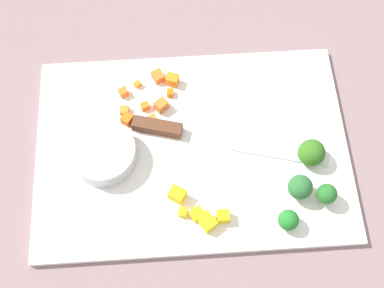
{
  "coord_description": "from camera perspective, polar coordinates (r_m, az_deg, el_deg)",
  "views": [
    {
      "loc": [
        -0.02,
        -0.32,
        0.73
      ],
      "look_at": [
        0.0,
        0.0,
        0.02
      ],
      "focal_mm": 47.37,
      "sensor_mm": 36.0,
      "label": 1
    }
  ],
  "objects": [
    {
      "name": "ground_plane",
      "position": [
        0.79,
        0.0,
        -0.66
      ],
      "size": [
        4.0,
        4.0,
        0.0
      ],
      "primitive_type": "plane",
      "color": "gray"
    },
    {
      "name": "pepper_dice_2",
      "position": [
        0.74,
        -1.66,
        -5.73
      ],
      "size": [
        0.03,
        0.03,
        0.02
      ],
      "primitive_type": "cube",
      "rotation": [
        0.0,
        0.0,
        1.01
      ],
      "color": "yellow",
      "rests_on": "cutting_board"
    },
    {
      "name": "pepper_dice_0",
      "position": [
        0.74,
        0.52,
        -7.89
      ],
      "size": [
        0.02,
        0.02,
        0.01
      ],
      "primitive_type": "cube",
      "rotation": [
        0.0,
        0.0,
        0.63
      ],
      "color": "yellow",
      "rests_on": "cutting_board"
    },
    {
      "name": "carrot_dice_6",
      "position": [
        0.84,
        -3.84,
        7.61
      ],
      "size": [
        0.02,
        0.02,
        0.01
      ],
      "primitive_type": "cube",
      "rotation": [
        0.0,
        0.0,
        2.02
      ],
      "color": "orange",
      "rests_on": "cutting_board"
    },
    {
      "name": "broccoli_floret_0",
      "position": [
        0.76,
        14.93,
        -5.47
      ],
      "size": [
        0.03,
        0.03,
        0.04
      ],
      "color": "#8BBA6A",
      "rests_on": "cutting_board"
    },
    {
      "name": "cutting_board",
      "position": [
        0.79,
        0.0,
        -0.48
      ],
      "size": [
        0.48,
        0.33,
        0.01
      ],
      "primitive_type": "cube",
      "color": "white",
      "rests_on": "ground_plane"
    },
    {
      "name": "carrot_dice_7",
      "position": [
        0.81,
        -5.31,
        4.25
      ],
      "size": [
        0.02,
        0.01,
        0.01
      ],
      "primitive_type": "cube",
      "rotation": [
        0.0,
        0.0,
        0.32
      ],
      "color": "orange",
      "rests_on": "cutting_board"
    },
    {
      "name": "chef_knife",
      "position": [
        0.78,
        0.14,
        1.13
      ],
      "size": [
        0.3,
        0.1,
        0.02
      ],
      "rotation": [
        0.0,
        0.0,
        6.02
      ],
      "color": "silver",
      "rests_on": "cutting_board"
    },
    {
      "name": "broccoli_floret_1",
      "position": [
        0.74,
        10.8,
        -8.42
      ],
      "size": [
        0.03,
        0.03,
        0.03
      ],
      "color": "#98AA56",
      "rests_on": "cutting_board"
    },
    {
      "name": "carrot_dice_2",
      "position": [
        0.83,
        -7.74,
        5.79
      ],
      "size": [
        0.02,
        0.02,
        0.01
      ],
      "primitive_type": "cube",
      "rotation": [
        0.0,
        0.0,
        2.02
      ],
      "color": "orange",
      "rests_on": "cutting_board"
    },
    {
      "name": "pepper_dice_4",
      "position": [
        0.74,
        -1.04,
        -7.7
      ],
      "size": [
        0.01,
        0.02,
        0.01
      ],
      "primitive_type": "cube",
      "rotation": [
        0.0,
        0.0,
        2.91
      ],
      "color": "yellow",
      "rests_on": "cutting_board"
    },
    {
      "name": "pepper_dice_1",
      "position": [
        0.74,
        3.53,
        -8.13
      ],
      "size": [
        0.02,
        0.02,
        0.02
      ],
      "primitive_type": "cube",
      "rotation": [
        0.0,
        0.0,
        1.59
      ],
      "color": "yellow",
      "rests_on": "cutting_board"
    },
    {
      "name": "carrot_dice_10",
      "position": [
        0.83,
        -2.24,
        7.24
      ],
      "size": [
        0.02,
        0.02,
        0.02
      ],
      "primitive_type": "cube",
      "rotation": [
        0.0,
        0.0,
        2.78
      ],
      "color": "orange",
      "rests_on": "cutting_board"
    },
    {
      "name": "carrot_dice_9",
      "position": [
        0.79,
        -5.29,
        2.02
      ],
      "size": [
        0.02,
        0.02,
        0.01
      ],
      "primitive_type": "cube",
      "rotation": [
        0.0,
        0.0,
        0.84
      ],
      "color": "orange",
      "rests_on": "cutting_board"
    },
    {
      "name": "carrot_dice_4",
      "position": [
        0.81,
        -3.48,
        4.36
      ],
      "size": [
        0.02,
        0.02,
        0.02
      ],
      "primitive_type": "cube",
      "rotation": [
        0.0,
        0.0,
        0.65
      ],
      "color": "orange",
      "rests_on": "cutting_board"
    },
    {
      "name": "prep_bowl",
      "position": [
        0.77,
        -9.97,
        -1.02
      ],
      "size": [
        0.1,
        0.1,
        0.03
      ],
      "primitive_type": "cylinder",
      "color": "#B4B6BB",
      "rests_on": "cutting_board"
    },
    {
      "name": "carrot_dice_1",
      "position": [
        0.83,
        -6.15,
        6.68
      ],
      "size": [
        0.01,
        0.01,
        0.01
      ],
      "primitive_type": "cube",
      "rotation": [
        0.0,
        0.0,
        2.4
      ],
      "color": "orange",
      "rests_on": "cutting_board"
    },
    {
      "name": "broccoli_floret_3",
      "position": [
        0.78,
        13.31,
        -0.98
      ],
      "size": [
        0.04,
        0.04,
        0.04
      ],
      "color": "#83AB61",
      "rests_on": "cutting_board"
    },
    {
      "name": "carrot_dice_5",
      "position": [
        0.82,
        -2.46,
        5.76
      ],
      "size": [
        0.01,
        0.01,
        0.01
      ],
      "primitive_type": "cube",
      "rotation": [
        0.0,
        0.0,
        3.06
      ],
      "color": "orange",
      "rests_on": "cutting_board"
    },
    {
      "name": "carrot_dice_8",
      "position": [
        0.81,
        -7.61,
        3.75
      ],
      "size": [
        0.01,
        0.01,
        0.01
      ],
      "primitive_type": "cube",
      "rotation": [
        0.0,
        0.0,
        3.05
      ],
      "color": "orange",
      "rests_on": "cutting_board"
    },
    {
      "name": "carrot_dice_3",
      "position": [
        0.8,
        -7.3,
        2.77
      ],
      "size": [
        0.02,
        0.02,
        0.02
      ],
      "primitive_type": "cube",
      "rotation": [
        0.0,
        0.0,
        0.96
      ],
      "color": "orange",
      "rests_on": "cutting_board"
    },
    {
      "name": "broccoli_floret_2",
      "position": [
        0.75,
        12.07,
        -4.79
      ],
      "size": [
        0.04,
        0.04,
        0.04
      ],
      "color": "#92B85D",
      "rests_on": "cutting_board"
    },
    {
      "name": "carrot_dice_0",
      "position": [
        0.8,
        -4.55,
        2.6
      ],
      "size": [
        0.02,
        0.02,
        0.01
      ],
      "primitive_type": "cube",
      "rotation": [
        0.0,
        0.0,
        0.47
      ],
      "color": "orange",
      "rests_on": "cutting_board"
    },
    {
      "name": "pepper_dice_3",
      "position": [
        0.73,
        1.71,
        -8.75
      ],
      "size": [
        0.03,
        0.03,
        0.02
      ],
      "primitive_type": "cube",
      "rotation": [
        0.0,
        0.0,
        2.17
      ],
      "color": "yellow",
      "rests_on": "cutting_board"
    }
  ]
}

